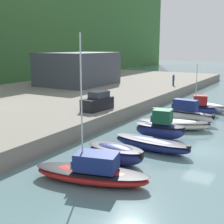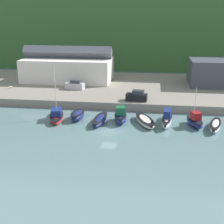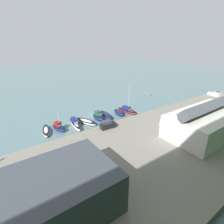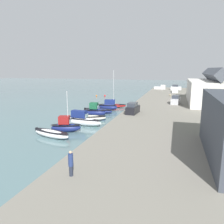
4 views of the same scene
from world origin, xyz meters
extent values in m
plane|color=slate|center=(0.00, 0.00, 0.00)|extent=(320.00, 320.00, 0.00)
cube|color=gray|center=(0.00, 26.59, 0.79)|extent=(119.84, 31.54, 1.59)
cube|color=silver|center=(-14.77, 29.63, 4.41)|extent=(21.98, 11.14, 5.65)
cube|color=#515660|center=(-14.77, 29.63, 8.82)|extent=(22.42, 3.16, 3.16)
cube|color=slate|center=(22.44, 24.31, 4.64)|extent=(13.35, 0.10, 3.67)
ellipsoid|color=red|center=(-10.19, 4.59, 0.46)|extent=(4.12, 8.17, 0.92)
ellipsoid|color=black|center=(-10.19, 4.59, 0.79)|extent=(4.25, 8.35, 0.12)
cube|color=navy|center=(-10.09, 4.21, 1.49)|extent=(2.33, 3.08, 1.13)
cube|color=#8CA5B2|center=(-10.46, 5.69, 1.32)|extent=(1.52, 0.47, 0.57)
cylinder|color=silver|center=(-10.33, 5.16, 5.34)|extent=(0.10, 0.10, 8.84)
ellipsoid|color=navy|center=(-6.37, 4.91, 0.75)|extent=(2.40, 4.85, 1.51)
ellipsoid|color=black|center=(-6.37, 4.91, 1.28)|extent=(2.49, 4.95, 0.12)
cube|color=black|center=(-6.50, 2.66, 1.06)|extent=(0.37, 0.30, 0.56)
ellipsoid|color=navy|center=(-2.10, 3.75, 0.53)|extent=(2.47, 7.30, 1.06)
ellipsoid|color=black|center=(-2.10, 3.75, 0.90)|extent=(2.56, 7.45, 0.12)
cube|color=black|center=(-2.36, 0.35, 0.74)|extent=(0.38, 0.31, 0.56)
ellipsoid|color=navy|center=(1.44, 4.37, 0.82)|extent=(2.56, 5.01, 1.64)
ellipsoid|color=black|center=(1.44, 4.37, 1.39)|extent=(2.65, 5.11, 0.12)
cube|color=#195638|center=(1.47, 4.13, 2.29)|extent=(1.70, 1.84, 1.31)
cube|color=#8CA5B2|center=(1.35, 5.12, 2.10)|extent=(1.37, 0.26, 0.65)
cube|color=black|center=(1.70, 2.10, 1.15)|extent=(0.39, 0.32, 0.56)
ellipsoid|color=white|center=(5.69, 4.31, 0.52)|extent=(4.69, 7.84, 1.05)
ellipsoid|color=black|center=(5.69, 4.31, 0.89)|extent=(4.82, 8.01, 0.12)
cube|color=black|center=(6.88, 0.96, 0.73)|extent=(0.43, 0.38, 0.56)
ellipsoid|color=white|center=(9.50, 4.77, 0.73)|extent=(2.40, 8.12, 1.45)
ellipsoid|color=black|center=(9.50, 4.77, 1.24)|extent=(2.48, 8.29, 0.12)
cube|color=navy|center=(9.46, 4.37, 2.09)|extent=(1.45, 2.91, 1.26)
cube|color=#8CA5B2|center=(9.63, 5.91, 1.90)|extent=(1.04, 0.21, 0.63)
cube|color=black|center=(9.08, 0.99, 1.02)|extent=(0.39, 0.32, 0.56)
ellipsoid|color=navy|center=(14.05, 4.11, 0.69)|extent=(3.26, 5.17, 1.37)
ellipsoid|color=black|center=(14.05, 4.11, 1.17)|extent=(3.36, 5.28, 0.12)
cube|color=maroon|center=(14.13, 3.88, 2.00)|extent=(1.85, 2.04, 1.24)
cube|color=#8CA5B2|center=(13.82, 4.83, 1.81)|extent=(1.23, 0.48, 0.62)
cylinder|color=silver|center=(13.94, 4.45, 4.02)|extent=(0.10, 0.10, 5.29)
ellipsoid|color=white|center=(17.35, 3.41, 0.57)|extent=(3.30, 6.91, 1.13)
ellipsoid|color=black|center=(17.35, 3.41, 0.96)|extent=(3.40, 7.06, 0.12)
cube|color=black|center=(16.54, 0.33, 0.79)|extent=(0.42, 0.36, 0.56)
cube|color=#B7B7BC|center=(-10.85, 21.05, 2.29)|extent=(4.41, 2.37, 1.40)
cube|color=#333842|center=(-10.54, 21.01, 3.37)|extent=(2.50, 1.84, 0.76)
cube|color=black|center=(3.71, 13.12, 2.29)|extent=(4.35, 2.18, 1.40)
cube|color=#333842|center=(4.02, 13.09, 3.37)|extent=(2.44, 1.74, 0.76)
cube|color=silver|center=(-48.53, 20.86, 2.29)|extent=(1.81, 4.20, 1.40)
cube|color=#333842|center=(-48.53, 20.55, 3.37)|extent=(1.53, 2.31, 0.76)
cube|color=silver|center=(-37.85, 20.70, 2.14)|extent=(3.66, 2.28, 1.10)
cube|color=silver|center=(-39.86, 20.86, 2.54)|extent=(2.04, 2.05, 1.90)
cube|color=#2D333D|center=(-39.86, 20.86, 3.24)|extent=(1.76, 1.93, 0.50)
cube|color=silver|center=(-50.33, 13.68, 2.14)|extent=(2.40, 3.72, 1.10)
cube|color=silver|center=(-50.10, 15.69, 2.54)|extent=(2.11, 2.10, 1.90)
cube|color=#2D333D|center=(-50.10, 15.69, 3.24)|extent=(1.98, 1.82, 0.50)
cylinder|color=#232838|center=(30.13, 13.22, 2.01)|extent=(0.32, 0.32, 0.85)
cylinder|color=navy|center=(30.13, 13.22, 2.96)|extent=(0.40, 0.40, 1.05)
sphere|color=tan|center=(30.13, 13.22, 3.61)|extent=(0.24, 0.24, 0.24)
cylinder|color=tan|center=(-25.60, 19.26, 1.73)|extent=(0.12, 0.12, 0.28)
ellipsoid|color=tan|center=(-25.60, 19.26, 2.05)|extent=(0.74, 0.81, 0.36)
sphere|color=tan|center=(-25.83, 18.99, 2.16)|extent=(0.22, 0.22, 0.22)
sphere|color=orange|center=(-30.80, -7.32, 0.29)|extent=(0.58, 0.58, 0.58)
sphere|color=red|center=(-31.73, -4.34, 0.29)|extent=(0.59, 0.59, 0.59)
camera|label=1|loc=(-26.28, -6.48, 8.96)|focal=50.00mm
camera|label=2|loc=(6.82, -46.76, 18.72)|focal=50.00mm
camera|label=3|loc=(26.97, 47.84, 23.07)|focal=28.00mm
camera|label=4|loc=(44.90, 21.03, 10.13)|focal=35.00mm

